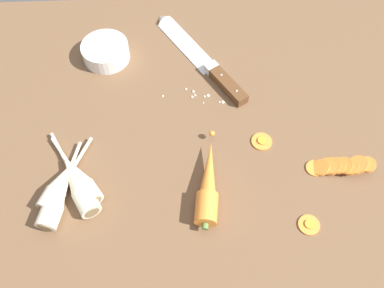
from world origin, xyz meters
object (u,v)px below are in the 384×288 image
at_px(chefs_knife, 197,54).
at_px(parsnip_mid_right, 61,184).
at_px(carrot_slice_stack, 340,166).
at_px(parsnip_back, 57,197).
at_px(carrot_slice_stray_near, 262,141).
at_px(whole_carrot, 208,185).
at_px(parsnip_front, 78,184).
at_px(prep_bowl, 106,51).
at_px(parsnip_mid_left, 80,179).
at_px(carrot_slice_stray_mid, 309,225).

distance_m(chefs_knife, parsnip_mid_right, 0.44).
xyz_separation_m(parsnip_mid_right, carrot_slice_stack, (0.55, 0.02, -0.01)).
height_order(parsnip_back, carrot_slice_stray_near, parsnip_back).
bearing_deg(parsnip_back, whole_carrot, 2.67).
distance_m(chefs_knife, parsnip_front, 0.42).
bearing_deg(prep_bowl, parsnip_mid_right, -100.37).
relative_size(parsnip_mid_left, carrot_slice_stray_mid, 4.01).
distance_m(parsnip_mid_left, carrot_slice_stack, 0.51).
height_order(parsnip_front, carrot_slice_stray_near, parsnip_front).
distance_m(parsnip_front, prep_bowl, 0.35).
xyz_separation_m(parsnip_front, carrot_slice_stray_near, (0.37, 0.09, -0.02)).
xyz_separation_m(whole_carrot, parsnip_mid_right, (-0.28, 0.01, -0.00)).
xyz_separation_m(chefs_knife, whole_carrot, (0.00, -0.35, 0.01)).
bearing_deg(chefs_knife, whole_carrot, -89.32).
relative_size(parsnip_mid_right, carrot_slice_stray_near, 3.92).
bearing_deg(carrot_slice_stray_mid, parsnip_front, 167.88).
relative_size(carrot_slice_stack, prep_bowl, 1.19).
height_order(carrot_slice_stack, carrot_slice_stray_near, carrot_slice_stack).
height_order(parsnip_front, prep_bowl, same).
relative_size(chefs_knife, prep_bowl, 2.83).
bearing_deg(carrot_slice_stray_mid, whole_carrot, 156.18).
relative_size(carrot_slice_stray_mid, prep_bowl, 0.37).
relative_size(parsnip_back, carrot_slice_stray_mid, 4.71).
xyz_separation_m(parsnip_front, carrot_slice_stack, (0.51, 0.02, -0.01)).
distance_m(parsnip_mid_right, carrot_slice_stray_mid, 0.48).
distance_m(parsnip_front, carrot_slice_stack, 0.51).
bearing_deg(parsnip_back, carrot_slice_stray_mid, -8.20).
relative_size(chefs_knife, whole_carrot, 1.47).
bearing_deg(whole_carrot, carrot_slice_stray_mid, -23.82).
bearing_deg(prep_bowl, carrot_slice_stray_near, -36.64).
relative_size(parsnip_mid_right, parsnip_back, 0.89).
relative_size(parsnip_mid_left, parsnip_mid_right, 0.96).
xyz_separation_m(parsnip_front, parsnip_mid_left, (0.00, 0.01, 0.00)).
relative_size(parsnip_mid_left, parsnip_back, 0.85).
bearing_deg(parsnip_mid_left, parsnip_front, -104.47).
xyz_separation_m(whole_carrot, parsnip_mid_left, (-0.25, 0.02, -0.00)).
distance_m(parsnip_front, carrot_slice_stray_mid, 0.44).
distance_m(parsnip_front, parsnip_back, 0.04).
distance_m(carrot_slice_stray_near, prep_bowl, 0.42).
bearing_deg(parsnip_front, carrot_slice_stray_near, 13.99).
bearing_deg(carrot_slice_stray_mid, parsnip_mid_left, 166.43).
relative_size(parsnip_mid_left, carrot_slice_stray_near, 3.77).
xyz_separation_m(parsnip_mid_left, carrot_slice_stack, (0.51, 0.01, -0.01)).
xyz_separation_m(carrot_slice_stray_mid, prep_bowl, (-0.40, 0.44, 0.02)).
relative_size(chefs_knife, carrot_slice_stack, 2.39).
relative_size(parsnip_front, parsnip_mid_left, 1.20).
relative_size(carrot_slice_stack, carrot_slice_stray_mid, 3.23).
relative_size(parsnip_front, carrot_slice_stray_near, 4.51).
height_order(parsnip_front, carrot_slice_stray_mid, parsnip_front).
distance_m(carrot_slice_stray_mid, prep_bowl, 0.59).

